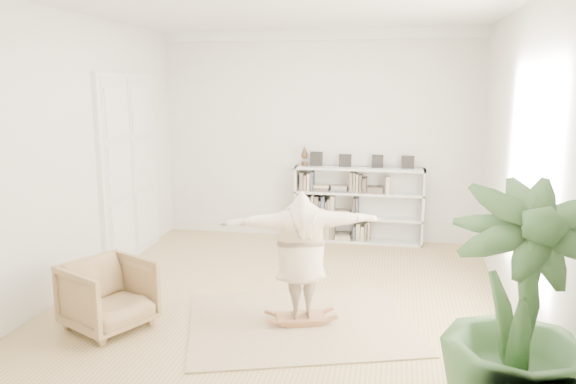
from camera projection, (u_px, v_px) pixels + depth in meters
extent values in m
plane|color=#977E4E|center=(283.00, 297.00, 7.21)|extent=(6.00, 6.00, 0.00)
plane|color=silver|center=(318.00, 136.00, 9.76)|extent=(5.50, 0.00, 5.50)
plane|color=silver|center=(198.00, 213.00, 3.97)|extent=(5.50, 0.00, 5.50)
plane|color=silver|center=(79.00, 153.00, 7.38)|extent=(0.00, 6.00, 6.00)
plane|color=silver|center=(521.00, 165.00, 6.35)|extent=(0.00, 6.00, 6.00)
plane|color=white|center=(283.00, 5.00, 6.52)|extent=(6.00, 6.00, 0.00)
cube|color=white|center=(318.00, 35.00, 9.37)|extent=(5.50, 0.12, 0.18)
cube|color=white|center=(129.00, 169.00, 8.70)|extent=(0.08, 1.78, 2.92)
cube|color=silver|center=(118.00, 173.00, 8.32)|extent=(0.06, 0.78, 2.80)
cube|color=silver|center=(142.00, 165.00, 9.09)|extent=(0.06, 0.78, 2.80)
cube|color=silver|center=(297.00, 203.00, 9.85)|extent=(0.04, 0.35, 1.30)
cube|color=silver|center=(423.00, 208.00, 9.44)|extent=(0.04, 0.35, 1.30)
cube|color=silver|center=(359.00, 203.00, 9.79)|extent=(2.20, 0.04, 1.30)
cube|color=silver|center=(358.00, 240.00, 9.76)|extent=(2.20, 0.35, 0.04)
cube|color=silver|center=(358.00, 217.00, 9.69)|extent=(2.20, 0.35, 0.04)
cube|color=silver|center=(359.00, 193.00, 9.60)|extent=(2.20, 0.35, 0.04)
cube|color=silver|center=(359.00, 169.00, 9.52)|extent=(2.20, 0.35, 0.04)
cube|color=black|center=(316.00, 159.00, 9.69)|extent=(0.18, 0.07, 0.24)
cube|color=black|center=(345.00, 160.00, 9.59)|extent=(0.18, 0.07, 0.24)
cube|color=black|center=(378.00, 161.00, 9.49)|extent=(0.18, 0.07, 0.24)
cube|color=black|center=(408.00, 161.00, 9.40)|extent=(0.18, 0.07, 0.24)
imported|color=tan|center=(108.00, 295.00, 6.24)|extent=(1.13, 1.12, 0.77)
cube|color=tan|center=(301.00, 323.00, 6.41)|extent=(3.00, 2.68, 0.02)
cube|color=#975F3C|center=(301.00, 317.00, 6.40)|extent=(0.63, 0.49, 0.03)
cube|color=#975F3C|center=(301.00, 320.00, 6.41)|extent=(0.37, 0.17, 0.04)
cube|color=#975F3C|center=(301.00, 320.00, 6.41)|extent=(0.37, 0.17, 0.04)
cube|color=#975F3C|center=(301.00, 317.00, 6.40)|extent=(0.22, 0.12, 0.11)
cube|color=#975F3C|center=(301.00, 317.00, 6.40)|extent=(0.22, 0.12, 0.11)
imported|color=beige|center=(301.00, 251.00, 6.25)|extent=(1.85, 1.02, 1.45)
imported|color=#34582C|center=(520.00, 319.00, 4.12)|extent=(1.24, 1.24, 2.00)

